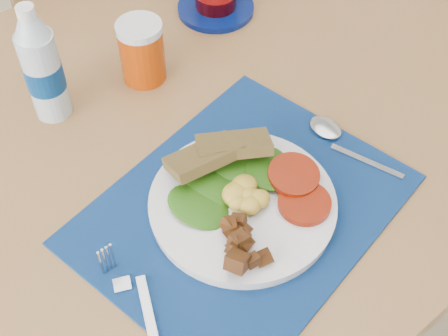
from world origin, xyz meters
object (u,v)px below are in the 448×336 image
at_px(chair_far, 79,29).
at_px(breakfast_plate, 242,204).
at_px(juice_glass, 142,53).
at_px(water_bottle, 43,69).

relative_size(chair_far, breakfast_plate, 4.06).
height_order(chair_far, juice_glass, chair_far).
height_order(breakfast_plate, juice_glass, juice_glass).
xyz_separation_m(breakfast_plate, water_bottle, (-0.10, 0.34, 0.07)).
distance_m(water_bottle, juice_glass, 0.16).
distance_m(chair_far, water_bottle, 0.58).
xyz_separation_m(water_bottle, juice_glass, (0.16, -0.02, -0.04)).
bearing_deg(juice_glass, water_bottle, 171.21).
xyz_separation_m(chair_far, water_bottle, (-0.25, -0.43, 0.31)).
relative_size(breakfast_plate, juice_glass, 2.54).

